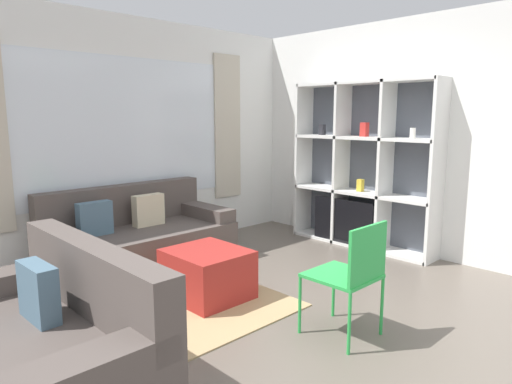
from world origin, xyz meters
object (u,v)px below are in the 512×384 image
Objects in this scene: couch_side at (42,347)px; ottoman at (207,274)px; shelving_unit at (363,169)px; couch_main at (139,239)px; folding_chair at (352,270)px.

couch_side reaches higher than ottoman.
shelving_unit is at bearing -0.18° from ottoman.
shelving_unit reaches higher than couch_main.
ottoman is (-0.02, -1.21, -0.08)m from couch_main.
shelving_unit reaches higher than folding_chair.
ottoman is 0.78× the size of folding_chair.
couch_main is 2.21× the size of folding_chair.
couch_main is 2.54m from folding_chair.
couch_main is 2.31m from couch_side.
ottoman is 1.37m from folding_chair.
folding_chair is at bearing -83.91° from couch_main.
shelving_unit is at bearing -148.60° from folding_chair.
shelving_unit is 1.18× the size of couch_side.
shelving_unit is at bearing -26.85° from couch_main.
couch_side is 2.05m from folding_chair.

